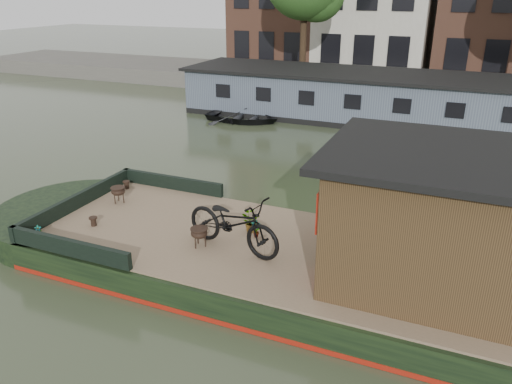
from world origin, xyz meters
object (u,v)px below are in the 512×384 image
at_px(bicycle, 233,223).
at_px(brazier_rear, 119,195).
at_px(brazier_front, 199,237).
at_px(dinghy, 242,114).
at_px(cabin, 438,217).
at_px(potted_plant_a, 256,229).

height_order(bicycle, brazier_rear, bicycle).
relative_size(bicycle, brazier_front, 5.40).
xyz_separation_m(brazier_front, dinghy, (-4.55, 12.09, -0.51)).
xyz_separation_m(cabin, brazier_front, (-4.45, -0.59, -1.02)).
bearing_deg(dinghy, brazier_rear, -173.23).
height_order(cabin, brazier_rear, cabin).
bearing_deg(cabin, brazier_front, -172.50).
height_order(brazier_front, dinghy, brazier_front).
bearing_deg(bicycle, cabin, -71.54).
relative_size(potted_plant_a, brazier_front, 0.92).
bearing_deg(brazier_front, brazier_rear, 157.70).
distance_m(cabin, brazier_rear, 7.49).
bearing_deg(brazier_rear, bicycle, -15.71).
xyz_separation_m(cabin, potted_plant_a, (-3.55, 0.24, -1.04)).
bearing_deg(dinghy, bicycle, -157.92).
height_order(potted_plant_a, dinghy, potted_plant_a).
xyz_separation_m(bicycle, potted_plant_a, (0.22, 0.64, -0.39)).
xyz_separation_m(brazier_rear, dinghy, (-1.61, 10.88, -0.51)).
xyz_separation_m(cabin, bicycle, (-3.77, -0.40, -0.65)).
relative_size(potted_plant_a, brazier_rear, 0.93).
bearing_deg(brazier_front, cabin, 7.50).
xyz_separation_m(bicycle, brazier_front, (-0.68, -0.19, -0.38)).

